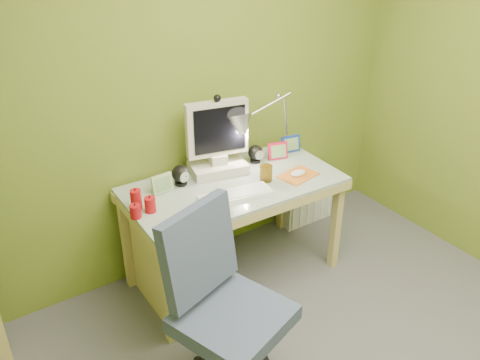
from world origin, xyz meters
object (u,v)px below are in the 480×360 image
task_chair (233,316)px  radiator (305,196)px  desk_lamp (277,110)px  monitor (217,132)px  desk (234,231)px

task_chair → radiator: 1.68m
task_chair → desk_lamp: bearing=26.0°
task_chair → monitor: bearing=43.5°
desk → monitor: size_ratio=2.41×
monitor → desk: bearing=-77.8°
task_chair → radiator: bearing=19.2°
monitor → desk_lamp: 0.45m
monitor → desk_lamp: desk_lamp is taller
radiator → monitor: bearing=-173.4°
monitor → task_chair: bearing=-105.6°
radiator → task_chair: bearing=-141.7°
desk → desk_lamp: (0.45, 0.18, 0.66)m
monitor → task_chair: 1.16m
desk → desk_lamp: size_ratio=2.06×
desk → radiator: size_ratio=3.11×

